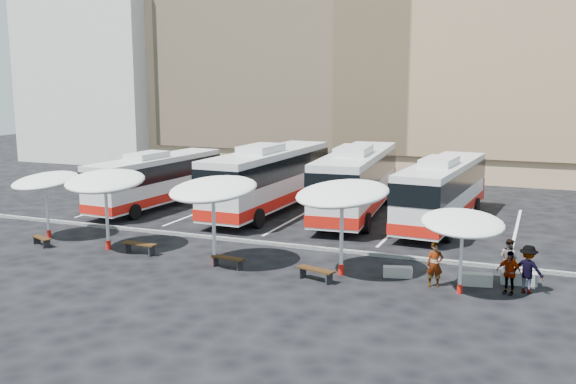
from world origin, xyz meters
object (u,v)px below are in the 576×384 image
at_px(sunshade_2, 213,189).
at_px(wood_bench_2, 228,260).
at_px(wood_bench_0, 42,239).
at_px(passenger_0, 435,265).
at_px(bus_2, 357,179).
at_px(sunshade_0, 45,181).
at_px(sunshade_3, 342,194).
at_px(passenger_3, 528,269).
at_px(passenger_2, 509,273).
at_px(sunshade_4, 463,223).
at_px(passenger_1, 509,258).
at_px(sunshade_1, 105,181).
at_px(wood_bench_1, 139,246).
at_px(bus_0, 157,178).
at_px(bus_3, 442,189).
at_px(bus_1, 269,177).
at_px(conc_bench_1, 475,279).
at_px(conc_bench_2, 519,278).
at_px(wood_bench_3, 316,272).
at_px(conc_bench_0, 398,272).

distance_m(sunshade_2, wood_bench_2, 3.05).
relative_size(wood_bench_0, passenger_0, 0.81).
relative_size(bus_2, sunshade_0, 3.27).
xyz_separation_m(sunshade_3, passenger_3, (7.16, 0.42, -2.45)).
distance_m(passenger_2, passenger_3, 0.76).
relative_size(sunshade_4, passenger_1, 2.54).
bearing_deg(sunshade_1, passenger_1, 8.10).
distance_m(bus_2, sunshade_0, 17.15).
xyz_separation_m(sunshade_1, wood_bench_1, (1.86, -0.15, -2.86)).
relative_size(bus_0, bus_3, 0.93).
xyz_separation_m(sunshade_2, wood_bench_1, (-4.07, 0.32, -2.93)).
xyz_separation_m(bus_0, bus_3, (17.33, 1.79, 0.14)).
bearing_deg(passenger_1, bus_1, 4.08).
relative_size(bus_3, passenger_2, 7.33).
bearing_deg(sunshade_2, wood_bench_2, -10.91).
bearing_deg(bus_0, conc_bench_1, -19.25).
relative_size(conc_bench_1, passenger_2, 0.78).
bearing_deg(conc_bench_2, sunshade_1, -174.77).
bearing_deg(conc_bench_2, passenger_3, -71.42).
height_order(bus_0, wood_bench_1, bus_0).
distance_m(bus_0, wood_bench_1, 11.32).
distance_m(bus_1, passenger_0, 16.02).
bearing_deg(sunshade_0, bus_1, 52.89).
bearing_deg(wood_bench_0, wood_bench_3, -0.82).
bearing_deg(conc_bench_1, conc_bench_2, 25.53).
bearing_deg(conc_bench_1, wood_bench_2, -171.38).
relative_size(bus_2, passenger_0, 7.62).
relative_size(conc_bench_1, passenger_0, 0.74).
xyz_separation_m(conc_bench_1, conc_bench_2, (1.58, 0.75, 0.01)).
xyz_separation_m(bus_1, bus_2, (5.21, 0.95, 0.02)).
height_order(bus_2, sunshade_0, bus_2).
distance_m(sunshade_4, conc_bench_0, 3.78).
bearing_deg(bus_1, passenger_2, -34.94).
height_order(sunshade_2, wood_bench_0, sunshade_2).
relative_size(sunshade_1, conc_bench_1, 3.41).
bearing_deg(passenger_3, sunshade_3, 17.11).
xyz_separation_m(sunshade_2, conc_bench_0, (7.70, 1.30, -3.11)).
height_order(wood_bench_2, passenger_1, passenger_1).
distance_m(sunshade_0, sunshade_4, 20.53).
bearing_deg(sunshade_0, sunshade_1, -10.34).
height_order(wood_bench_2, conc_bench_0, wood_bench_2).
distance_m(bus_3, wood_bench_1, 16.68).
relative_size(bus_3, wood_bench_0, 8.58).
height_order(sunshade_4, passenger_2, sunshade_4).
distance_m(bus_0, conc_bench_2, 23.30).
bearing_deg(conc_bench_2, wood_bench_1, -173.67).
height_order(sunshade_2, passenger_3, sunshade_2).
xyz_separation_m(wood_bench_1, passenger_1, (15.94, 2.68, 0.40)).
bearing_deg(passenger_0, wood_bench_0, 162.34).
xyz_separation_m(bus_2, wood_bench_2, (-2.06, -12.58, -1.78)).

